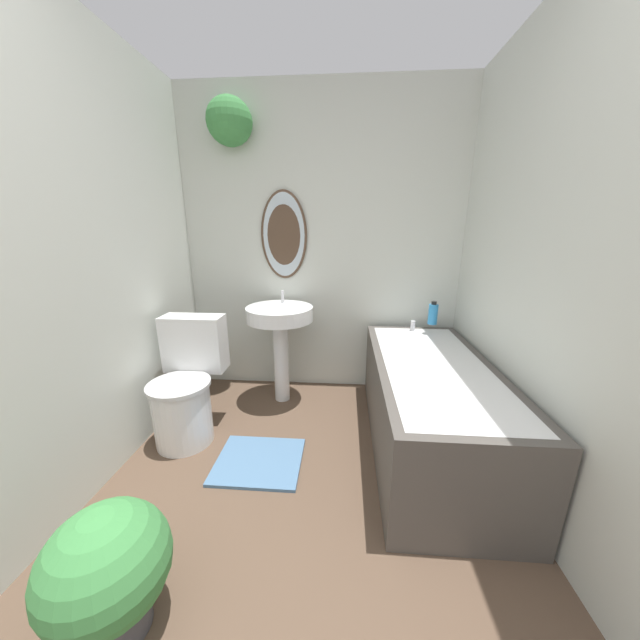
# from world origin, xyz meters

# --- Properties ---
(wall_back) EXTENTS (2.33, 0.33, 2.40)m
(wall_back) POSITION_xyz_m (-0.07, 2.49, 1.29)
(wall_back) COLOR silver
(wall_back) RESTS_ON ground_plane
(wall_left) EXTENTS (0.06, 2.59, 2.40)m
(wall_left) POSITION_xyz_m (-1.14, 1.23, 1.20)
(wall_left) COLOR silver
(wall_left) RESTS_ON ground_plane
(wall_right) EXTENTS (0.06, 2.59, 2.40)m
(wall_right) POSITION_xyz_m (1.14, 1.23, 1.20)
(wall_right) COLOR silver
(wall_right) RESTS_ON ground_plane
(toilet) EXTENTS (0.41, 0.55, 0.78)m
(toilet) POSITION_xyz_m (-0.84, 1.68, 0.34)
(toilet) COLOR white
(toilet) RESTS_ON ground_plane
(pedestal_sink) EXTENTS (0.51, 0.51, 0.88)m
(pedestal_sink) POSITION_xyz_m (-0.30, 2.17, 0.63)
(pedestal_sink) COLOR white
(pedestal_sink) RESTS_ON ground_plane
(bathtub) EXTENTS (0.69, 1.51, 0.65)m
(bathtub) POSITION_xyz_m (0.74, 1.67, 0.30)
(bathtub) COLOR #4C4742
(bathtub) RESTS_ON ground_plane
(shampoo_bottle) EXTENTS (0.07, 0.07, 0.18)m
(shampoo_bottle) POSITION_xyz_m (0.87, 2.25, 0.73)
(shampoo_bottle) COLOR #2D84C6
(shampoo_bottle) RESTS_ON bathtub
(potted_plant) EXTENTS (0.40, 0.40, 0.49)m
(potted_plant) POSITION_xyz_m (-0.57, 0.56, 0.28)
(potted_plant) COLOR #47474C
(potted_plant) RESTS_ON ground_plane
(bath_mat) EXTENTS (0.51, 0.43, 0.02)m
(bath_mat) POSITION_xyz_m (-0.30, 1.42, 0.01)
(bath_mat) COLOR #4C7093
(bath_mat) RESTS_ON ground_plane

